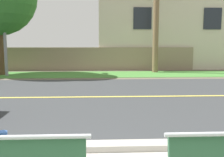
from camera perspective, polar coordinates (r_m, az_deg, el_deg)
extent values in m
plane|color=#665B4C|center=(9.88, -1.35, -2.20)|extent=(140.00, 140.00, 0.00)
cube|color=#ADA89E|center=(4.41, 0.36, -14.23)|extent=(44.00, 0.30, 0.11)
cube|color=#383A3D|center=(8.41, -1.12, -3.94)|extent=(52.00, 8.00, 0.01)
cube|color=#E0CC4C|center=(8.41, -1.12, -3.90)|extent=(48.00, 0.14, 0.01)
cube|color=#478438|center=(14.30, -1.76, 0.91)|extent=(48.00, 2.80, 0.02)
cylinder|color=gray|center=(14.71, -22.18, 14.57)|extent=(0.16, 0.16, 7.20)
cube|color=gray|center=(16.44, -5.31, 4.19)|extent=(13.00, 0.36, 1.40)
cube|color=beige|center=(20.20, 11.18, 10.84)|extent=(9.59, 6.40, 5.70)
cube|color=#232833|center=(16.63, 6.50, 12.62)|extent=(1.10, 0.06, 1.30)
cube|color=#232833|center=(17.82, 20.64, 11.85)|extent=(1.10, 0.06, 1.30)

